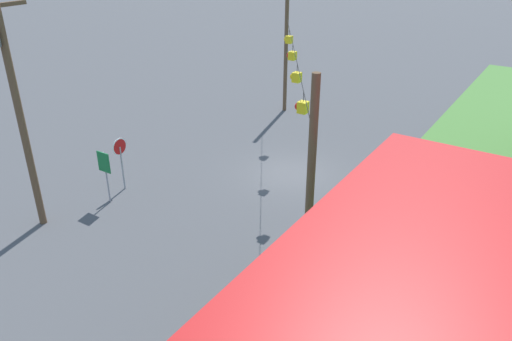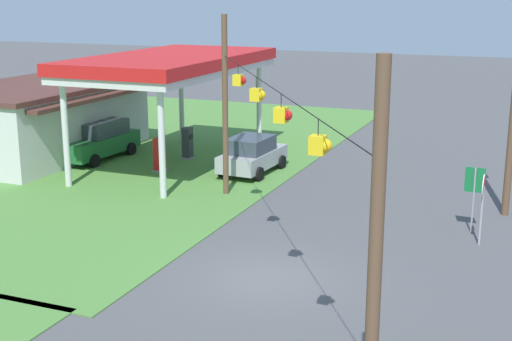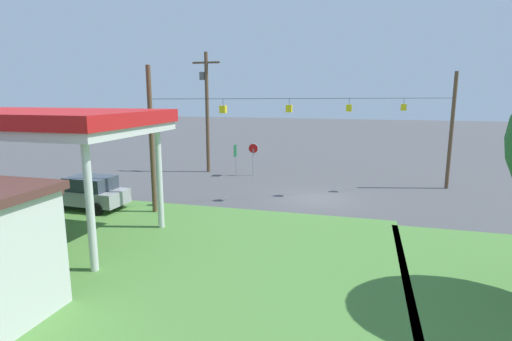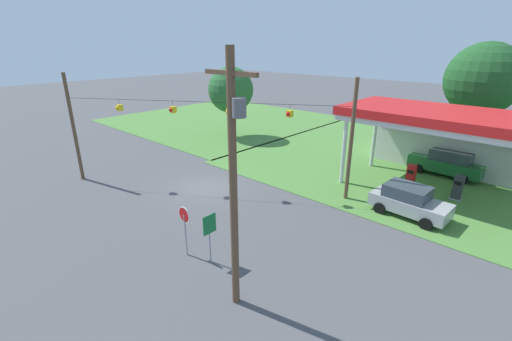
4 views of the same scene
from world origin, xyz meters
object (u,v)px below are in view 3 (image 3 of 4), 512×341
at_px(utility_pole_main, 207,106).
at_px(route_sign, 236,154).
at_px(gas_station_canopy, 14,122).
at_px(car_at_pumps_front, 89,192).
at_px(stop_sign_roadside, 253,152).
at_px(fuel_pump_near, 52,220).

bearing_deg(utility_pole_main, route_sign, 159.77).
height_order(gas_station_canopy, utility_pole_main, utility_pole_main).
relative_size(gas_station_canopy, car_at_pumps_front, 2.82).
bearing_deg(stop_sign_roadside, fuel_pump_near, -107.32).
bearing_deg(car_at_pumps_front, stop_sign_roadside, -116.32).
height_order(gas_station_canopy, fuel_pump_near, gas_station_canopy).
bearing_deg(stop_sign_roadside, utility_pole_main, 171.47).
distance_m(route_sign, utility_pole_main, 4.53).
height_order(gas_station_canopy, stop_sign_roadside, gas_station_canopy).
xyz_separation_m(stop_sign_roadside, utility_pole_main, (3.96, -0.59, 3.40)).
bearing_deg(route_sign, stop_sign_roadside, -162.67).
xyz_separation_m(gas_station_canopy, fuel_pump_near, (-1.44, -0.00, -4.19)).
xyz_separation_m(fuel_pump_near, utility_pole_main, (-0.79, -15.82, 4.43)).
bearing_deg(stop_sign_roadside, car_at_pumps_front, -119.15).
xyz_separation_m(car_at_pumps_front, route_sign, (-4.87, -10.61, 0.79)).
relative_size(stop_sign_roadside, utility_pole_main, 0.27).
bearing_deg(utility_pole_main, car_at_pumps_front, 79.34).
bearing_deg(route_sign, fuel_pump_near, 76.80).
xyz_separation_m(gas_station_canopy, car_at_pumps_front, (-0.05, -4.22, -4.05)).
relative_size(fuel_pump_near, stop_sign_roadside, 0.66).
bearing_deg(fuel_pump_near, route_sign, -103.20).
bearing_deg(stop_sign_roadside, gas_station_canopy, -112.13).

